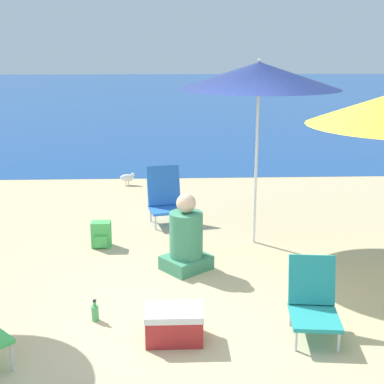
{
  "coord_description": "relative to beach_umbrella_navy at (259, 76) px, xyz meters",
  "views": [
    {
      "loc": [
        0.05,
        -4.52,
        2.47
      ],
      "look_at": [
        0.27,
        0.85,
        1.0
      ],
      "focal_mm": 50.0,
      "sensor_mm": 36.0,
      "label": 1
    }
  ],
  "objects": [
    {
      "name": "ground_plane",
      "position": [
        -1.13,
        -1.99,
        -2.13
      ],
      "size": [
        60.0,
        60.0,
        0.0
      ],
      "primitive_type": "plane",
      "color": "#C6B284"
    },
    {
      "name": "sea_water",
      "position": [
        -1.13,
        23.54,
        -2.12
      ],
      "size": [
        60.0,
        40.0,
        0.01
      ],
      "color": "#19478C",
      "rests_on": "ground"
    },
    {
      "name": "beach_umbrella_navy",
      "position": [
        0.0,
        0.0,
        0.0
      ],
      "size": [
        1.98,
        1.98,
        2.33
      ],
      "color": "white",
      "rests_on": "ground"
    },
    {
      "name": "beach_chair_teal",
      "position": [
        0.17,
        -2.28,
        -1.82
      ],
      "size": [
        0.47,
        0.61,
        0.66
      ],
      "rotation": [
        0.0,
        0.0,
        -0.11
      ],
      "color": "silver",
      "rests_on": "ground"
    },
    {
      "name": "beach_chair_blue",
      "position": [
        -1.16,
        0.88,
        -1.74
      ],
      "size": [
        0.57,
        0.6,
        0.81
      ],
      "rotation": [
        0.0,
        0.0,
        0.21
      ],
      "color": "silver",
      "rests_on": "ground"
    },
    {
      "name": "person_seated_near",
      "position": [
        -0.91,
        -0.84,
        -1.77
      ],
      "size": [
        0.64,
        0.63,
        0.9
      ],
      "rotation": [
        0.0,
        0.0,
        -0.89
      ],
      "color": "#3F8C66",
      "rests_on": "ground"
    },
    {
      "name": "backpack_green",
      "position": [
        -1.96,
        -0.08,
        -1.97
      ],
      "size": [
        0.24,
        0.2,
        0.33
      ],
      "color": "#47B756",
      "rests_on": "ground"
    },
    {
      "name": "water_bottle",
      "position": [
        -1.79,
        -1.99,
        -2.05
      ],
      "size": [
        0.07,
        0.07,
        0.21
      ],
      "color": "#4CB266",
      "rests_on": "ground"
    },
    {
      "name": "cooler_box",
      "position": [
        -1.06,
        -2.36,
        -1.98
      ],
      "size": [
        0.5,
        0.34,
        0.29
      ],
      "color": "#B72828",
      "rests_on": "ground"
    },
    {
      "name": "seagull",
      "position": [
        -1.86,
        3.06,
        -1.99
      ],
      "size": [
        0.27,
        0.11,
        0.23
      ],
      "color": "gold",
      "rests_on": "ground"
    }
  ]
}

